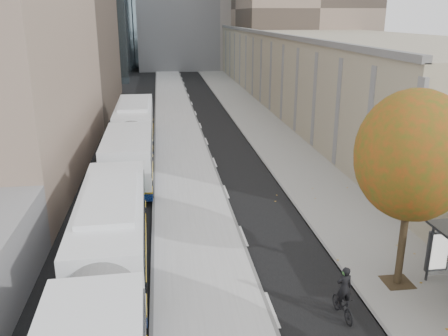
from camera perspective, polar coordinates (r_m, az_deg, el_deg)
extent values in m
cube|color=#BBBBBB|center=(38.58, -5.28, 2.85)|extent=(4.25, 150.00, 0.15)
cube|color=gray|center=(39.70, 6.35, 3.19)|extent=(4.75, 150.00, 0.08)
cube|color=tan|center=(69.69, 9.99, 12.68)|extent=(18.00, 92.00, 8.00)
cylinder|color=black|center=(19.53, 20.61, -8.67)|extent=(0.28, 0.28, 3.24)
sphere|color=#2C5714|center=(18.29, 21.82, 1.40)|extent=(4.20, 4.20, 4.20)
cube|color=white|center=(16.74, -14.09, -13.40)|extent=(3.10, 18.21, 3.02)
cube|color=black|center=(16.46, -14.24, -11.75)|extent=(3.14, 17.48, 1.05)
cube|color=white|center=(35.05, -10.91, 3.64)|extent=(2.91, 19.31, 3.22)
cube|color=black|center=(34.92, -10.97, 4.58)|extent=(2.97, 18.54, 1.11)
cube|color=#10754F|center=(25.97, -11.87, -2.35)|extent=(2.04, 0.07, 1.24)
imported|color=black|center=(17.60, 14.08, -15.76)|extent=(0.58, 1.56, 0.92)
imported|color=black|center=(17.21, 14.27, -13.74)|extent=(0.60, 0.42, 1.54)
sphere|color=#3F7D37|center=(16.92, 14.42, -12.07)|extent=(0.24, 0.24, 0.24)
imported|color=white|center=(47.56, -10.63, 6.15)|extent=(1.93, 3.73, 1.21)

